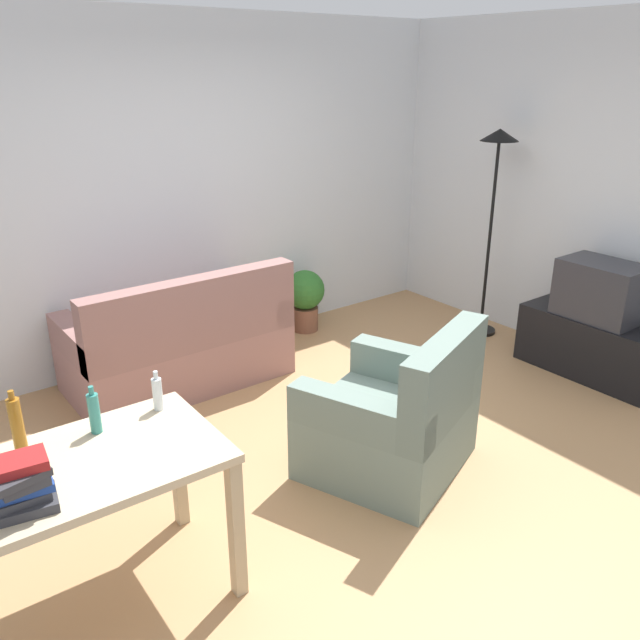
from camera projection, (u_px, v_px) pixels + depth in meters
name	position (u px, v px, depth m)	size (l,w,h in m)	color
ground_plane	(356.00, 459.00, 4.07)	(5.20, 4.40, 0.02)	tan
wall_rear	(182.00, 192.00, 5.19)	(5.20, 0.10, 2.70)	silver
wall_right	(614.00, 196.00, 5.03)	(0.10, 4.40, 2.70)	silver
couch	(180.00, 347.00, 4.90)	(1.61, 0.84, 0.92)	#996B66
tv_stand	(592.00, 346.00, 5.09)	(0.44, 1.10, 0.48)	black
tv	(601.00, 290.00, 4.92)	(0.41, 0.60, 0.44)	#2D2D33
torchiere_lamp	(496.00, 177.00, 5.46)	(0.32, 0.32, 1.81)	black
desk	(80.00, 486.00, 2.72)	(1.21, 0.72, 0.76)	#C6B28E
potted_plant	(305.00, 296.00, 5.91)	(0.36, 0.36, 0.57)	brown
armchair	(396.00, 420.00, 3.86)	(1.14, 1.11, 0.92)	slate
bottle_amber	(17.00, 425.00, 2.71)	(0.05, 0.05, 0.29)	#9E6019
bottle_tall	(94.00, 412.00, 2.88)	(0.05, 0.05, 0.23)	teal
bottle_clear	(157.00, 393.00, 3.07)	(0.05, 0.05, 0.20)	silver
book_stack	(20.00, 486.00, 2.38)	(0.27, 0.21, 0.21)	#333338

